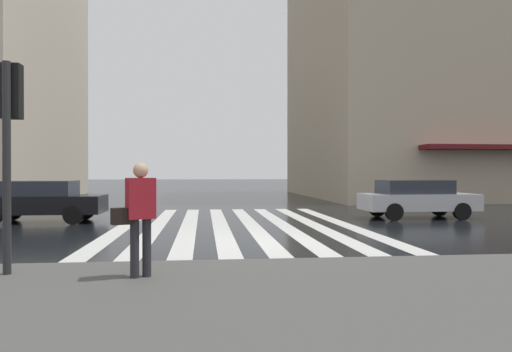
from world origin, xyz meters
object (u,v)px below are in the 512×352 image
pedestrian_approaching_kerb (139,211)px  car_black (40,200)px  car_silver (417,198)px  traffic_signal_post (10,121)px

pedestrian_approaching_kerb → car_black: bearing=25.0°
car_silver → pedestrian_approaching_kerb: 13.18m
car_silver → pedestrian_approaching_kerb: pedestrian_approaching_kerb is taller
car_black → car_silver: size_ratio=1.00×
traffic_signal_post → car_black: traffic_signal_post is taller
traffic_signal_post → car_black: (9.26, 2.56, -1.72)m
car_black → traffic_signal_post: bearing=-164.5°
car_black → pedestrian_approaching_kerb: (-9.82, -4.57, 0.37)m
traffic_signal_post → car_black: 9.76m
traffic_signal_post → pedestrian_approaching_kerb: traffic_signal_post is taller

